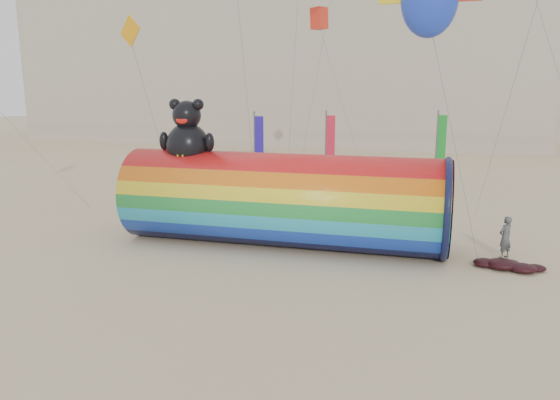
% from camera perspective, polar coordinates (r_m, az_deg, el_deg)
% --- Properties ---
extents(ground, '(160.00, 160.00, 0.00)m').
position_cam_1_polar(ground, '(20.97, -2.41, -7.18)').
color(ground, '#CCB58C').
rests_on(ground, ground).
extents(hotel_building, '(60.40, 15.40, 20.60)m').
position_cam_1_polar(hotel_building, '(67.35, -0.35, 15.01)').
color(hotel_building, '#B7AD99').
rests_on(hotel_building, ground).
extents(windsock_assembly, '(13.80, 4.20, 6.36)m').
position_cam_1_polar(windsock_assembly, '(23.46, 0.24, 0.27)').
color(windsock_assembly, red).
rests_on(windsock_assembly, ground).
extents(kite_handler, '(0.75, 0.74, 1.74)m').
position_cam_1_polar(kite_handler, '(23.73, 22.48, -3.62)').
color(kite_handler, '#4C5053').
rests_on(kite_handler, ground).
extents(fabric_bundle, '(2.62, 1.35, 0.41)m').
position_cam_1_polar(fabric_bundle, '(22.55, 22.71, -6.29)').
color(fabric_bundle, '#360910').
rests_on(fabric_bundle, ground).
extents(festival_banners, '(11.78, 4.48, 5.20)m').
position_cam_1_polar(festival_banners, '(35.62, 6.64, 5.13)').
color(festival_banners, '#59595E').
rests_on(festival_banners, ground).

